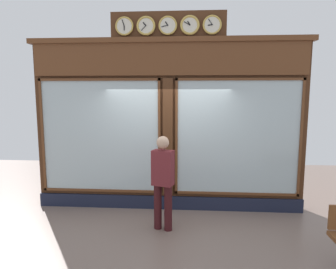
# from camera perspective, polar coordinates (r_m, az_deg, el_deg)

# --- Properties ---
(shop_facade) EXTENTS (5.63, 0.42, 4.00)m
(shop_facade) POSITION_cam_1_polar(r_m,az_deg,el_deg) (6.32, 0.08, 1.98)
(shop_facade) COLOR #4C2B16
(shop_facade) RESTS_ON ground_plane
(pedestrian) EXTENTS (0.41, 0.32, 1.69)m
(pedestrian) POSITION_cam_1_polar(r_m,az_deg,el_deg) (5.40, -0.97, -8.32)
(pedestrian) COLOR #3A1316
(pedestrian) RESTS_ON ground_plane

